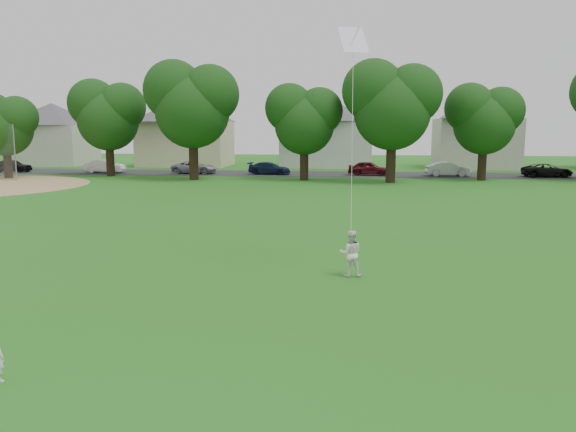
# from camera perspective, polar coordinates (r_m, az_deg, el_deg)

# --- Properties ---
(ground) EXTENTS (160.00, 160.00, 0.00)m
(ground) POSITION_cam_1_polar(r_m,az_deg,el_deg) (11.94, -8.24, -12.36)
(ground) COLOR #256015
(ground) RESTS_ON ground
(street) EXTENTS (90.00, 7.00, 0.01)m
(street) POSITION_cam_1_polar(r_m,az_deg,el_deg) (53.00, 3.40, 4.28)
(street) COLOR #2D2D30
(street) RESTS_ON ground
(older_boy) EXTENTS (0.71, 0.57, 1.37)m
(older_boy) POSITION_cam_1_polar(r_m,az_deg,el_deg) (16.54, 6.39, -3.80)
(older_boy) COLOR white
(older_boy) RESTS_ON ground
(kite) EXTENTS (1.15, 1.03, 6.37)m
(kite) POSITION_cam_1_polar(r_m,az_deg,el_deg) (16.70, 6.53, 7.59)
(kite) COLOR white
(kite) RESTS_ON ground
(tree_row) EXTENTS (83.94, 9.17, 10.15)m
(tree_row) POSITION_cam_1_polar(r_m,az_deg,el_deg) (46.92, 6.58, 11.23)
(tree_row) COLOR black
(tree_row) RESTS_ON ground
(parked_cars) EXTENTS (64.52, 2.22, 1.29)m
(parked_cars) POSITION_cam_1_polar(r_m,az_deg,el_deg) (51.95, 3.59, 4.86)
(parked_cars) COLOR black
(parked_cars) RESTS_ON ground
(house_row) EXTENTS (76.12, 14.14, 9.61)m
(house_row) POSITION_cam_1_polar(r_m,az_deg,el_deg) (62.80, 4.19, 9.35)
(house_row) COLOR beige
(house_row) RESTS_ON ground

